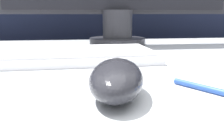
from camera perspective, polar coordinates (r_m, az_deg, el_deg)
name	(u,v)px	position (r m, az deg, el deg)	size (l,w,h in m)	color
partition_panel	(100,74)	(1.10, -2.54, -0.97)	(5.00, 0.03, 1.11)	black
computer_mouse_near	(116,79)	(0.29, 0.97, -1.98)	(0.08, 0.13, 0.04)	#232328
keyboard	(45,56)	(0.52, -14.44, 2.93)	(0.44, 0.17, 0.02)	silver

